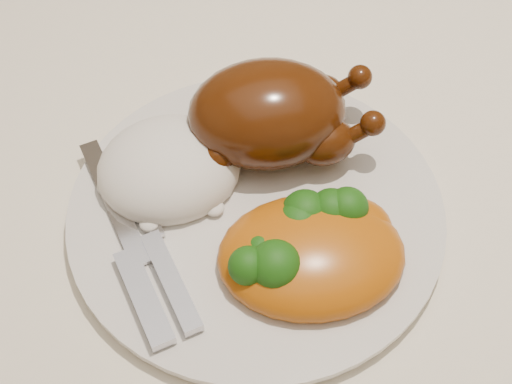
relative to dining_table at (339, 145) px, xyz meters
name	(u,v)px	position (x,y,z in m)	size (l,w,h in m)	color
dining_table	(339,145)	(0.00, 0.00, 0.00)	(1.60, 0.90, 0.76)	brown
tablecloth	(346,96)	(0.00, 0.00, 0.07)	(1.73, 1.03, 0.18)	#EEE5CD
dinner_plate	(256,212)	(-0.14, -0.13, 0.11)	(0.29, 0.29, 0.01)	silver
roast_chicken	(272,114)	(-0.11, -0.07, 0.15)	(0.17, 0.13, 0.08)	#4C1D08
rice_mound	(169,169)	(-0.20, -0.07, 0.13)	(0.12, 0.11, 0.06)	white
mac_and_cheese	(313,245)	(-0.12, -0.18, 0.13)	(0.16, 0.14, 0.06)	#C65A0C
cutlery	(146,258)	(-0.24, -0.14, 0.12)	(0.05, 0.20, 0.01)	silver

